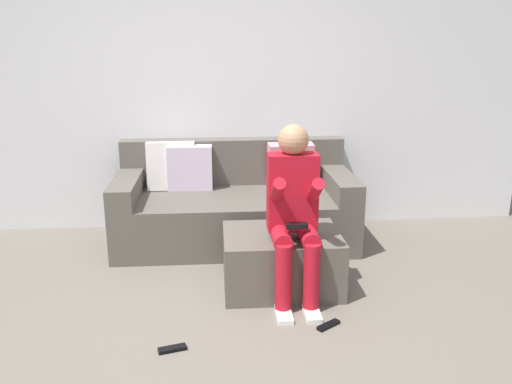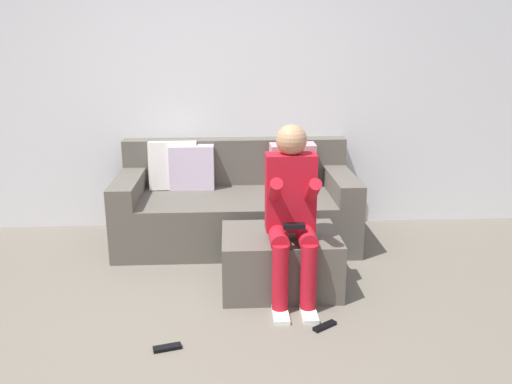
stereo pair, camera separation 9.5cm
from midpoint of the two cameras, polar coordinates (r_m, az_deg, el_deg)
name	(u,v)px [view 1 (the left image)]	position (r m, az deg, el deg)	size (l,w,h in m)	color
ground_plane	(208,351)	(3.15, -6.15, -16.71)	(7.78, 7.78, 0.00)	#6B6359
wall_back	(206,95)	(4.89, -5.92, 10.32)	(5.98, 0.10, 2.43)	silver
couch_sectional	(234,205)	(4.61, -2.99, -1.39)	(2.00, 0.95, 0.85)	#59544C
ottoman	(281,260)	(3.76, 2.04, -7.38)	(0.81, 0.61, 0.40)	#59544C
person_seated	(294,207)	(3.47, 3.33, -1.59)	(0.33, 0.56, 1.18)	red
remote_near_ottoman	(329,325)	(3.38, 7.00, -14.06)	(0.17, 0.04, 0.02)	black
remote_by_storage_bin	(172,349)	(3.18, -9.90, -16.32)	(0.16, 0.05, 0.02)	black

